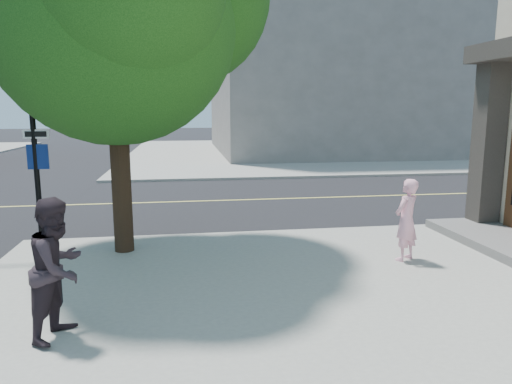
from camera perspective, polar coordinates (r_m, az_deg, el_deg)
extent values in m
plane|color=black|center=(11.37, -21.52, -5.83)|extent=(140.00, 140.00, 0.00)
cube|color=black|center=(15.67, -17.99, -1.40)|extent=(140.00, 9.00, 0.01)
cube|color=gray|center=(34.12, 10.00, 4.91)|extent=(29.00, 25.00, 0.12)
cube|color=slate|center=(11.12, 28.48, -5.57)|extent=(1.60, 4.00, 0.18)
cube|color=#35302B|center=(12.47, 26.38, 5.53)|extent=(0.55, 0.55, 4.20)
cube|color=slate|center=(34.88, 10.90, 16.61)|extent=(18.00, 16.00, 14.00)
imported|color=#F4A5BC|center=(9.32, 17.79, -3.24)|extent=(0.68, 0.63, 1.57)
imported|color=#281F25|center=(6.41, -22.91, -8.48)|extent=(0.93, 1.05, 1.79)
cylinder|color=black|center=(9.67, -16.19, 4.18)|extent=(0.39, 0.39, 3.86)
sphere|color=#1E4F15|center=(9.78, -16.96, 19.35)|extent=(4.72, 4.72, 4.72)
cylinder|color=black|center=(10.44, -25.21, 3.90)|extent=(0.11, 0.11, 3.81)
cube|color=white|center=(10.38, -25.16, 6.39)|extent=(0.50, 0.04, 0.18)
cube|color=navy|center=(10.41, -24.98, 3.90)|extent=(0.41, 0.04, 0.50)
imported|color=black|center=(10.40, -25.70, 10.38)|extent=(0.15, 0.18, 0.91)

